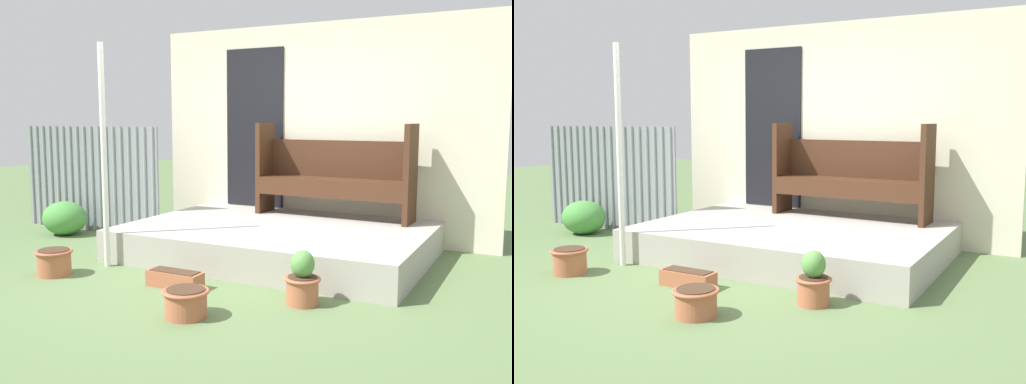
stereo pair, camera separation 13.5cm
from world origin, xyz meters
The scene contains 11 objects.
ground_plane centered at (0.00, 0.00, 0.00)m, with size 24.00×24.00×0.00m, color #5B7547.
porch_slab centered at (0.17, 1.09, 0.16)m, with size 3.08×2.18×0.33m.
house_wall centered at (0.13, 2.21, 1.30)m, with size 4.28×0.08×2.60m.
fence_corrugated centered at (-2.62, 1.23, 0.68)m, with size 2.20×0.05×1.36m.
support_post centered at (-1.16, -0.08, 1.09)m, with size 0.06×0.06×2.19m.
bench centered at (0.51, 1.88, 0.86)m, with size 1.83×0.45×1.08m.
flower_pot_left centered at (-1.38, -0.56, 0.13)m, with size 0.35×0.35×0.25m.
flower_pot_middle centered at (0.37, -0.94, 0.12)m, with size 0.36×0.36×0.22m.
flower_pot_right centered at (1.02, -0.28, 0.19)m, with size 0.29×0.29×0.44m.
planter_box_rect centered at (-0.14, -0.36, 0.07)m, with size 0.50×0.18×0.15m.
shrub_by_fence centered at (-2.71, 0.86, 0.21)m, with size 0.57×0.51×0.43m.
Camera 1 is at (2.71, -4.32, 1.47)m, focal length 40.00 mm.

